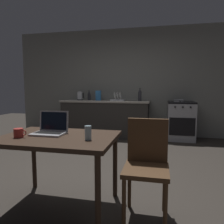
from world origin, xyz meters
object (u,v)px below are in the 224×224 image
frying_pan (179,100)px  dining_table (59,144)px  bottle_b (89,96)px  laptop (50,129)px  dish_rack (118,99)px  drinking_glass (88,133)px  stove_oven (181,121)px  bottle (140,95)px  coffee_mug (19,133)px  electric_kettle (80,96)px  chair (147,161)px  cereal_box (98,96)px

frying_pan → dining_table: bearing=-113.4°
bottle_b → laptop: bearing=-78.3°
dining_table → frying_pan: 3.50m
dish_rack → bottle_b: bearing=174.0°
drinking_glass → stove_oven: bearing=71.6°
bottle → coffee_mug: bottle is taller
bottle → coffee_mug: bearing=-104.0°
drinking_glass → dish_rack: bearing=96.4°
coffee_mug → dining_table: bearing=22.5°
stove_oven → drinking_glass: 3.52m
stove_oven → bottle_b: 2.30m
electric_kettle → bottle_b: bottle_b is taller
chair → drinking_glass: size_ratio=7.01×
dining_table → coffee_mug: 0.38m
laptop → frying_pan: (1.51, 3.13, 0.13)m
bottle_b → electric_kettle: bearing=-159.6°
dish_rack → chair: bearing=-74.4°
electric_kettle → coffee_mug: size_ratio=1.74×
coffee_mug → dish_rack: 3.39m
dining_table → electric_kettle: 3.40m
electric_kettle → laptop: bearing=-74.3°
coffee_mug → cereal_box: 3.40m
dining_table → frying_pan: size_ratio=2.61×
cereal_box → bottle_b: bearing=167.0°
cereal_box → bottle: bearing=-3.9°
laptop → dish_rack: dish_rack is taller
frying_pan → dish_rack: (-1.42, 0.03, 0.02)m
dining_table → frying_pan: frying_pan is taller
bottle → bottle_b: (-1.29, 0.13, -0.03)m
dining_table → chair: chair is taller
dining_table → dish_rack: (-0.04, 3.23, 0.28)m
electric_kettle → drinking_glass: 3.59m
laptop → cereal_box: size_ratio=1.32×
chair → bottle_b: bottle_b is taller
bottle_b → cereal_box: bearing=-13.0°
laptop → cereal_box: bearing=96.9°
frying_pan → cereal_box: (-1.92, 0.05, 0.10)m
electric_kettle → dish_rack: 0.97m
laptop → electric_kettle: (-0.89, 3.16, 0.22)m
bottle_b → frying_pan: bearing=-2.9°
laptop → drinking_glass: (0.46, -0.16, 0.02)m
electric_kettle → dish_rack: bearing=-0.0°
dining_table → bottle: (0.50, 3.18, 0.38)m
frying_pan → bottle: bearing=-178.6°
dish_rack → bottle_b: (-0.76, 0.08, 0.07)m
dining_table → dish_rack: 3.25m
coffee_mug → drinking_glass: size_ratio=1.00×
coffee_mug → dish_rack: bearing=85.0°
bottle → stove_oven: bearing=2.9°
dish_rack → dining_table: bearing=-89.3°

